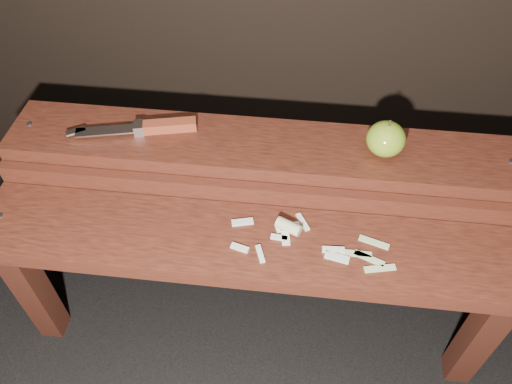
# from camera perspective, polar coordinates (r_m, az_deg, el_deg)

# --- Properties ---
(ground) EXTENTS (60.00, 60.00, 0.00)m
(ground) POSITION_cam_1_polar(r_m,az_deg,el_deg) (1.45, -0.28, -13.78)
(ground) COLOR black
(bench_front_tier) EXTENTS (1.20, 0.20, 0.42)m
(bench_front_tier) POSITION_cam_1_polar(r_m,az_deg,el_deg) (1.12, -0.72, -7.93)
(bench_front_tier) COLOR #34150D
(bench_front_tier) RESTS_ON ground
(bench_rear_tier) EXTENTS (1.20, 0.21, 0.50)m
(bench_rear_tier) POSITION_cam_1_polar(r_m,az_deg,el_deg) (1.21, 0.57, 2.54)
(bench_rear_tier) COLOR #34150D
(bench_rear_tier) RESTS_ON ground
(apple) EXTENTS (0.09, 0.09, 0.09)m
(apple) POSITION_cam_1_polar(r_m,az_deg,el_deg) (1.14, 14.62, 5.89)
(apple) COLOR olive
(apple) RESTS_ON bench_rear_tier
(knife) EXTENTS (0.30, 0.09, 0.03)m
(knife) POSITION_cam_1_polar(r_m,az_deg,el_deg) (1.20, -11.66, 7.28)
(knife) COLOR maroon
(knife) RESTS_ON bench_rear_tier
(apple_scraps) EXTENTS (0.35, 0.14, 0.03)m
(apple_scraps) POSITION_cam_1_polar(r_m,az_deg,el_deg) (1.07, 5.24, -5.04)
(apple_scraps) COLOR beige
(apple_scraps) RESTS_ON bench_front_tier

